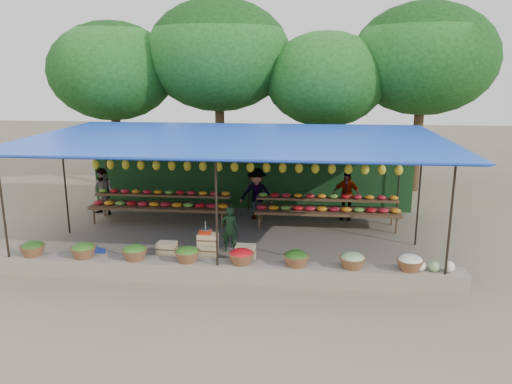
# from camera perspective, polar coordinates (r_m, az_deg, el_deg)

# --- Properties ---
(ground) EXTENTS (60.00, 60.00, 0.00)m
(ground) POSITION_cam_1_polar(r_m,az_deg,el_deg) (13.80, -2.26, -5.35)
(ground) COLOR #6B5D4F
(ground) RESTS_ON ground
(stone_curb) EXTENTS (10.60, 0.55, 0.40)m
(stone_curb) POSITION_cam_1_polar(r_m,az_deg,el_deg) (11.20, -4.26, -8.99)
(stone_curb) COLOR gray
(stone_curb) RESTS_ON ground
(stall_canopy) EXTENTS (10.80, 6.60, 2.82)m
(stall_canopy) POSITION_cam_1_polar(r_m,az_deg,el_deg) (13.24, -2.32, 5.73)
(stall_canopy) COLOR black
(stall_canopy) RESTS_ON ground
(produce_baskets) EXTENTS (8.98, 0.58, 0.34)m
(produce_baskets) POSITION_cam_1_polar(r_m,az_deg,el_deg) (11.08, -4.81, -7.23)
(produce_baskets) COLOR brown
(produce_baskets) RESTS_ON stone_curb
(netting_backdrop) EXTENTS (10.60, 0.06, 2.50)m
(netting_backdrop) POSITION_cam_1_polar(r_m,az_deg,el_deg) (16.49, -0.76, 2.36)
(netting_backdrop) COLOR #17421F
(netting_backdrop) RESTS_ON ground
(tree_row) EXTENTS (16.51, 5.50, 7.12)m
(tree_row) POSITION_cam_1_polar(r_m,az_deg,el_deg) (19.04, 1.80, 14.35)
(tree_row) COLOR #3A2B15
(tree_row) RESTS_ON ground
(fruit_table_left) EXTENTS (4.21, 0.95, 0.93)m
(fruit_table_left) POSITION_cam_1_polar(r_m,az_deg,el_deg) (15.41, -10.78, -1.17)
(fruit_table_left) COLOR #4B361E
(fruit_table_left) RESTS_ON ground
(fruit_table_right) EXTENTS (4.21, 0.95, 0.93)m
(fruit_table_right) POSITION_cam_1_polar(r_m,az_deg,el_deg) (14.80, 8.13, -1.70)
(fruit_table_right) COLOR #4B361E
(fruit_table_right) RESTS_ON ground
(crate_counter) EXTENTS (2.36, 0.36, 0.77)m
(crate_counter) POSITION_cam_1_polar(r_m,az_deg,el_deg) (12.02, -5.64, -6.82)
(crate_counter) COLOR tan
(crate_counter) RESTS_ON ground
(weighing_scale) EXTENTS (0.28, 0.28, 0.30)m
(weighing_scale) POSITION_cam_1_polar(r_m,az_deg,el_deg) (11.84, -5.79, -4.42)
(weighing_scale) COLOR #B7290E
(weighing_scale) RESTS_ON crate_counter
(vendor_seated) EXTENTS (0.46, 0.33, 1.19)m
(vendor_seated) POSITION_cam_1_polar(r_m,az_deg,el_deg) (12.72, -3.03, -4.23)
(vendor_seated) COLOR #19381E
(vendor_seated) RESTS_ON ground
(customer_left) EXTENTS (0.86, 0.75, 1.50)m
(customer_left) POSITION_cam_1_polar(r_m,az_deg,el_deg) (16.59, -17.06, 0.04)
(customer_left) COLOR slate
(customer_left) RESTS_ON ground
(customer_mid) EXTENTS (1.07, 0.67, 1.59)m
(customer_mid) POSITION_cam_1_polar(r_m,az_deg,el_deg) (15.40, 0.07, -0.20)
(customer_mid) COLOR slate
(customer_mid) RESTS_ON ground
(customer_right) EXTENTS (0.97, 0.64, 1.53)m
(customer_right) POSITION_cam_1_polar(r_m,az_deg,el_deg) (15.59, 10.28, -0.38)
(customer_right) COLOR slate
(customer_right) RESTS_ON ground
(blue_crate_front) EXTENTS (0.64, 0.56, 0.32)m
(blue_crate_front) POSITION_cam_1_polar(r_m,az_deg,el_deg) (12.79, -18.29, -6.90)
(blue_crate_front) COLOR navy
(blue_crate_front) RESTS_ON ground
(blue_crate_back) EXTENTS (0.50, 0.40, 0.26)m
(blue_crate_back) POSITION_cam_1_polar(r_m,az_deg,el_deg) (13.14, -18.72, -6.51)
(blue_crate_back) COLOR navy
(blue_crate_back) RESTS_ON ground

